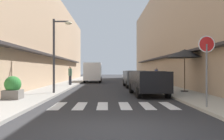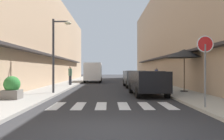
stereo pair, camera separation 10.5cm
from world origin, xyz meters
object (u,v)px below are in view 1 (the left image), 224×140
parked_car_near (148,80)px  planter_corner (13,88)px  parked_car_mid (135,77)px  round_street_sign (207,52)px  pedestrian_walking_far (156,75)px  cafe_umbrella (185,54)px  delivery_van (93,71)px  street_lamp (57,47)px  pedestrian_walking_near (70,75)px

parked_car_near → planter_corner: size_ratio=3.91×
parked_car_mid → round_street_sign: 12.16m
parked_car_near → pedestrian_walking_far: pedestrian_walking_far is taller
planter_corner → parked_car_near: bearing=19.8°
parked_car_mid → cafe_umbrella: cafe_umbrella is taller
parked_car_near → parked_car_mid: same height
parked_car_mid → round_street_sign: bearing=-83.6°
parked_car_near → pedestrian_walking_far: bearing=75.8°
parked_car_mid → round_street_sign: round_street_sign is taller
parked_car_near → delivery_van: size_ratio=0.81×
parked_car_mid → round_street_sign: size_ratio=1.61×
cafe_umbrella → pedestrian_walking_far: 9.10m
planter_corner → cafe_umbrella: bearing=21.6°
delivery_van → pedestrian_walking_far: delivery_van is taller
delivery_van → planter_corner: delivery_van is taller
parked_car_mid → planter_corner: parked_car_mid is taller
cafe_umbrella → planter_corner: 10.56m
planter_corner → pedestrian_walking_far: bearing=53.0°
cafe_umbrella → planter_corner: bearing=-158.4°
planter_corner → pedestrian_walking_far: 16.00m
parked_car_mid → street_lamp: street_lamp is taller
parked_car_mid → street_lamp: size_ratio=0.96×
parked_car_near → planter_corner: bearing=-160.2°
street_lamp → cafe_umbrella: bearing=4.7°
cafe_umbrella → pedestrian_walking_far: cafe_umbrella is taller
round_street_sign → cafe_umbrella: (1.26, 6.50, 0.38)m
parked_car_mid → delivery_van: bearing=116.2°
parked_car_mid → pedestrian_walking_near: 6.14m
pedestrian_walking_near → round_street_sign: bearing=33.7°
parked_car_mid → planter_corner: (-7.03, -9.33, -0.27)m
round_street_sign → pedestrian_walking_far: bearing=85.4°
round_street_sign → planter_corner: size_ratio=2.44×
delivery_van → cafe_umbrella: cafe_umbrella is taller
street_lamp → cafe_umbrella: (8.15, 0.67, -0.37)m
delivery_van → pedestrian_walking_far: 8.43m
delivery_van → planter_corner: (-2.86, -17.80, -0.75)m
pedestrian_walking_far → pedestrian_walking_near: bearing=-24.5°
parked_car_mid → planter_corner: size_ratio=3.93×
cafe_umbrella → pedestrian_walking_near: cafe_umbrella is taller
pedestrian_walking_near → delivery_van: bearing=171.2°
pedestrian_walking_near → pedestrian_walking_far: bearing=107.8°
parked_car_near → delivery_van: bearing=105.3°
parked_car_mid → round_street_sign: (1.36, -12.01, 1.29)m
round_street_sign → pedestrian_walking_far: (1.23, 15.46, -1.22)m
delivery_van → round_street_sign: size_ratio=1.98×
parked_car_near → parked_car_mid: bearing=90.0°
round_street_sign → delivery_van: bearing=105.1°
round_street_sign → pedestrian_walking_near: size_ratio=1.54×
parked_car_near → planter_corner: 7.48m
delivery_van → pedestrian_walking_near: (-1.76, -6.88, -0.35)m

